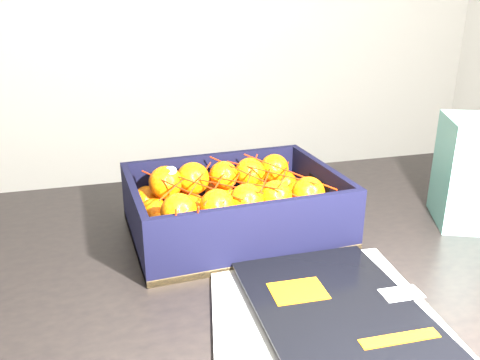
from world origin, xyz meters
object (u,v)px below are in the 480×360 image
object	(u,v)px
table	(276,302)
produce_crate	(234,215)
magazine_stack	(326,312)
retail_carton	(466,171)

from	to	relation	value
table	produce_crate	bearing A→B (deg)	115.44
magazine_stack	retail_carton	world-z (taller)	retail_carton
produce_crate	retail_carton	world-z (taller)	retail_carton
produce_crate	retail_carton	xyz separation A→B (m)	(0.41, -0.09, 0.06)
table	produce_crate	xyz separation A→B (m)	(-0.04, 0.09, 0.13)
table	magazine_stack	size ratio (longest dim) A/B	3.66
produce_crate	magazine_stack	bearing A→B (deg)	-82.97
table	magazine_stack	bearing A→B (deg)	-92.90
table	magazine_stack	world-z (taller)	magazine_stack
retail_carton	magazine_stack	bearing A→B (deg)	-126.89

